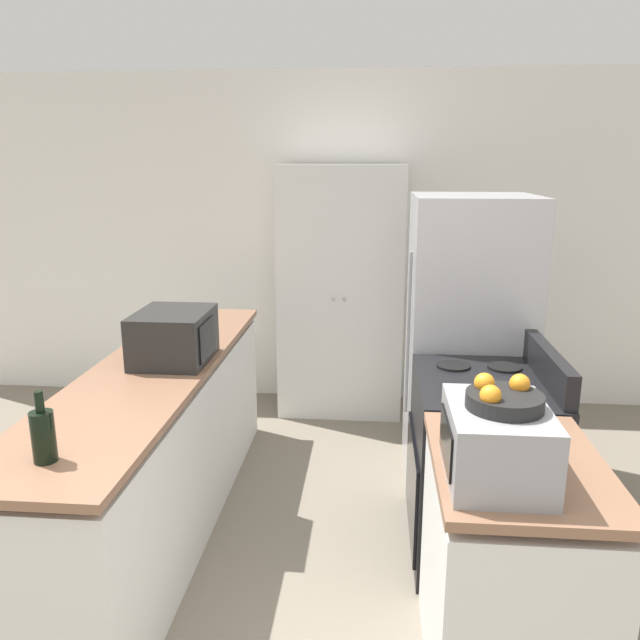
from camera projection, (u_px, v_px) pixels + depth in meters
name	position (u px, v px, depth m)	size (l,w,h in m)	color
wall_back	(337.00, 242.00, 4.98)	(7.00, 0.06, 2.60)	white
counter_left	(158.00, 451.00, 3.30)	(0.60, 2.59, 0.90)	silver
counter_right	(509.00, 576.00, 2.30)	(0.60, 0.83, 0.90)	silver
pantry_cabinet	(341.00, 292.00, 4.78)	(0.94, 0.52, 1.90)	silver
stove	(479.00, 465.00, 3.10)	(0.66, 0.80, 1.06)	black
refrigerator	(467.00, 340.00, 3.78)	(0.73, 0.76, 1.74)	#B7B7BC
microwave	(174.00, 336.00, 3.25)	(0.38, 0.45, 0.27)	black
wine_bottle	(43.00, 435.00, 2.16)	(0.08, 0.08, 0.26)	black
toaster_oven	(496.00, 443.00, 2.04)	(0.33, 0.43, 0.25)	#939399
fruit_bowl	(503.00, 398.00, 2.00)	(0.25, 0.25, 0.10)	black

